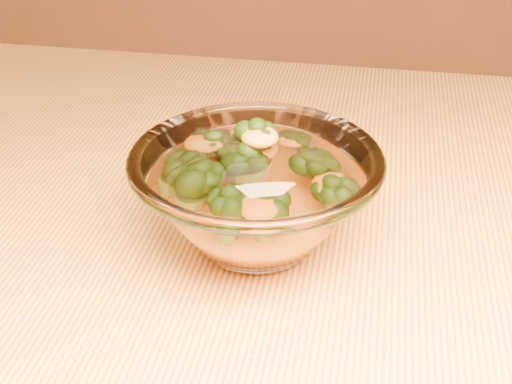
% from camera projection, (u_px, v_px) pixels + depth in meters
% --- Properties ---
extents(table, '(1.20, 0.80, 0.75)m').
position_uv_depth(table, '(180.00, 332.00, 0.62)').
color(table, gold).
rests_on(table, ground).
extents(glass_bowl, '(0.19, 0.19, 0.08)m').
position_uv_depth(glass_bowl, '(256.00, 197.00, 0.54)').
color(glass_bowl, white).
rests_on(glass_bowl, table).
extents(cheese_sauce, '(0.10, 0.10, 0.03)m').
position_uv_depth(cheese_sauce, '(256.00, 216.00, 0.55)').
color(cheese_sauce, orange).
rests_on(cheese_sauce, glass_bowl).
extents(broccoli_heap, '(0.14, 0.12, 0.07)m').
position_uv_depth(broccoli_heap, '(246.00, 178.00, 0.55)').
color(broccoli_heap, black).
rests_on(broccoli_heap, cheese_sauce).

